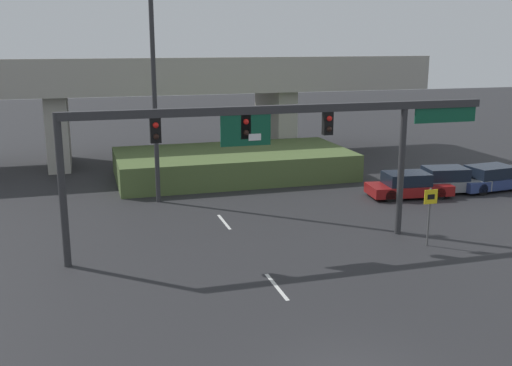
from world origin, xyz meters
name	(u,v)px	position (x,y,z in m)	size (l,w,h in m)	color
lane_markings	(224,222)	(0.00, 14.05, 0.00)	(0.14, 34.05, 0.01)	silver
signal_gantry	(276,131)	(1.28, 10.20, 4.81)	(17.68, 0.44, 5.84)	#2D2D30
speed_limit_sign	(430,209)	(7.36, 8.41, 1.61)	(0.60, 0.11, 2.47)	#4C4C4C
highway_light_pole_near	(153,57)	(-2.50, 18.56, 7.52)	(0.70, 0.36, 14.28)	#2D2D30
overpass_bridge	(171,87)	(0.00, 29.83, 5.12)	(36.20, 7.38, 7.24)	#A39E93
grass_embankment	(233,164)	(2.79, 23.26, 0.81)	(14.32, 7.25, 1.63)	#4C6033
parked_sedan_near_right	(408,186)	(10.70, 15.76, 0.63)	(4.64, 2.36, 1.35)	maroon
parked_sedan_mid_right	(447,181)	(13.35, 16.11, 0.65)	(4.59, 2.44, 1.42)	gray
parked_sedan_far_right	(492,178)	(16.17, 15.92, 0.64)	(4.90, 2.36, 1.38)	navy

